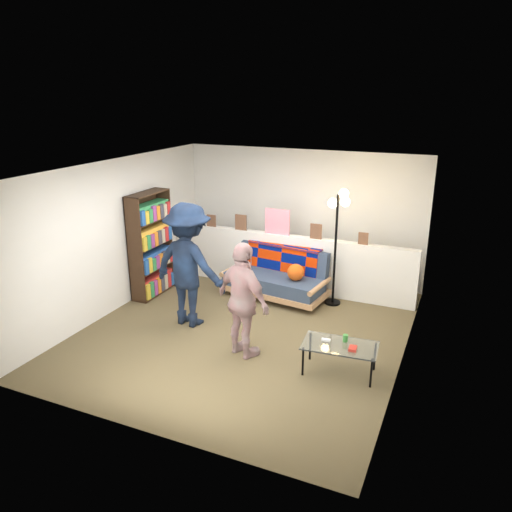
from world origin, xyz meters
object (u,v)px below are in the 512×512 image
(bookshelf, at_px, (151,248))
(person_right, at_px, (243,301))
(coffee_table, at_px, (340,347))
(floor_lamp, at_px, (338,224))
(person_left, at_px, (189,265))
(futon_sofa, at_px, (277,277))

(bookshelf, bearing_deg, person_right, -28.98)
(bookshelf, distance_m, coffee_table, 3.88)
(floor_lamp, distance_m, person_left, 2.46)
(futon_sofa, distance_m, floor_lamp, 1.42)
(coffee_table, xyz_separation_m, person_right, (-1.29, -0.07, 0.42))
(futon_sofa, bearing_deg, floor_lamp, 6.29)
(bookshelf, height_order, coffee_table, bookshelf)
(floor_lamp, bearing_deg, coffee_table, -73.25)
(futon_sofa, height_order, floor_lamp, floor_lamp)
(person_left, distance_m, person_right, 1.29)
(person_right, bearing_deg, coffee_table, -152.26)
(bookshelf, relative_size, person_left, 0.96)
(bookshelf, bearing_deg, coffee_table, -18.66)
(futon_sofa, relative_size, bookshelf, 1.03)
(person_left, bearing_deg, bookshelf, -24.77)
(floor_lamp, bearing_deg, bookshelf, -164.17)
(person_left, bearing_deg, futon_sofa, -111.96)
(bookshelf, xyz_separation_m, person_left, (1.20, -0.75, 0.10))
(person_right, bearing_deg, bookshelf, -4.40)
(futon_sofa, bearing_deg, person_left, -119.04)
(person_left, bearing_deg, floor_lamp, -131.51)
(futon_sofa, relative_size, person_left, 0.99)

